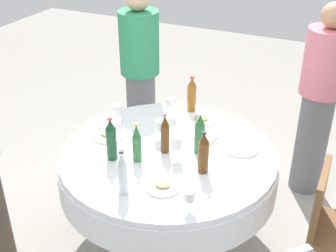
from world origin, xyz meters
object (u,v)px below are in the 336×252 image
at_px(bottle_brown_north, 203,153).
at_px(wine_glass_front, 176,143).
at_px(plate_south, 107,135).
at_px(person_north, 140,75).
at_px(bottle_dark_green_rear, 111,140).
at_px(wine_glass_right, 171,103).
at_px(wine_glass_west, 189,197).
at_px(bottle_green_west, 200,134).
at_px(bottle_amber_far, 192,95).
at_px(wine_glass_outer, 158,126).
at_px(plate_left, 201,120).
at_px(plate_right, 163,186).
at_px(bottle_brown_front, 165,135).
at_px(dining_table, 168,169).
at_px(person_far, 319,100).
at_px(bottle_green_east, 137,144).
at_px(wine_glass_rear, 118,110).
at_px(bottle_clear_outer, 123,174).
at_px(plate_near, 241,148).
at_px(chair_outer, 332,222).

relative_size(bottle_brown_north, wine_glass_front, 1.78).
bearing_deg(plate_south, person_north, -77.55).
bearing_deg(bottle_dark_green_rear, wine_glass_right, -97.81).
bearing_deg(wine_glass_west, bottle_green_west, -73.57).
relative_size(bottle_brown_north, bottle_amber_far, 0.99).
xyz_separation_m(bottle_brown_north, wine_glass_front, (0.22, -0.06, -0.02)).
bearing_deg(wine_glass_outer, plate_left, -115.38).
relative_size(plate_right, plate_left, 0.95).
bearing_deg(bottle_brown_north, wine_glass_west, 99.93).
bearing_deg(wine_glass_front, bottle_green_west, -128.02).
distance_m(bottle_green_west, plate_left, 0.46).
bearing_deg(bottle_brown_front, bottle_amber_far, -83.58).
relative_size(bottle_brown_front, wine_glass_front, 1.76).
bearing_deg(wine_glass_west, plate_right, -29.06).
xyz_separation_m(wine_glass_front, plate_left, (0.04, -0.55, -0.11)).
distance_m(dining_table, person_far, 1.35).
bearing_deg(bottle_dark_green_rear, bottle_green_east, -162.88).
bearing_deg(bottle_brown_front, wine_glass_rear, -23.32).
height_order(dining_table, bottle_green_west, bottle_green_west).
relative_size(bottle_amber_far, wine_glass_rear, 1.90).
height_order(wine_glass_west, wine_glass_right, wine_glass_right).
distance_m(bottle_brown_front, plate_south, 0.48).
bearing_deg(wine_glass_outer, wine_glass_front, 140.18).
xyz_separation_m(bottle_brown_front, wine_glass_right, (0.18, -0.49, -0.02)).
xyz_separation_m(bottle_clear_outer, wine_glass_right, (0.15, -1.00, -0.02)).
height_order(plate_near, person_north, person_north).
bearing_deg(plate_left, bottle_amber_far, -44.77).
height_order(bottle_brown_north, bottle_brown_front, bottle_brown_north).
xyz_separation_m(bottle_green_east, plate_near, (-0.58, -0.42, -0.12)).
distance_m(bottle_amber_far, plate_near, 0.68).
xyz_separation_m(plate_left, person_far, (-0.78, -0.55, 0.09)).
bearing_deg(plate_south, wine_glass_right, -120.24).
distance_m(bottle_brown_north, bottle_brown_front, 0.34).
bearing_deg(chair_outer, plate_right, -68.59).
bearing_deg(wine_glass_outer, bottle_green_east, 89.20).
relative_size(dining_table, wine_glass_right, 10.11).
distance_m(plate_right, plate_left, 0.88).
distance_m(dining_table, bottle_green_west, 0.36).
bearing_deg(bottle_dark_green_rear, bottle_clear_outer, 131.27).
bearing_deg(plate_near, bottle_green_east, 35.80).
relative_size(wine_glass_west, plate_left, 0.58).
bearing_deg(plate_near, wine_glass_rear, 1.89).
bearing_deg(bottle_green_west, plate_near, -148.70).
xyz_separation_m(plate_right, plate_south, (0.62, -0.38, 0.00)).
xyz_separation_m(bottle_amber_far, plate_south, (0.39, 0.63, -0.12)).
relative_size(dining_table, person_far, 0.94).
distance_m(wine_glass_west, person_far, 1.62).
distance_m(wine_glass_rear, wine_glass_west, 1.13).
xyz_separation_m(bottle_brown_north, wine_glass_rear, (0.81, -0.32, -0.03)).
relative_size(bottle_green_east, wine_glass_outer, 1.86).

